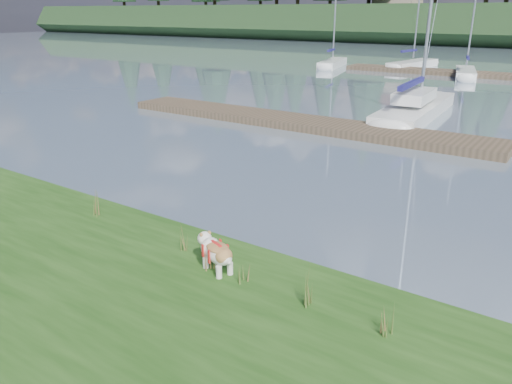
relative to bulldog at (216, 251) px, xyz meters
The scene contains 14 objects.
ground 32.65m from the bulldog, 92.36° to the left, with size 200.00×200.00×0.00m, color #7A8DA0.
bulldog is the anchor object (origin of this frame).
sailboat_main 16.94m from the bulldog, 96.71° to the left, with size 2.38×9.03×12.84m.
dock_near 12.80m from the bulldog, 114.71° to the left, with size 16.00×2.00×0.30m, color #4C3D2C.
sailboat_bg_0 36.03m from the bulldog, 113.21° to the left, with size 2.76×6.52×9.47m.
sailboat_bg_1 37.09m from the bulldog, 102.94° to the left, with size 2.46×7.18×10.62m.
sailboat_bg_2 32.37m from the bulldog, 96.33° to the left, with size 2.70×6.31×9.52m.
weed_0 0.98m from the bulldog, 169.27° to the left, with size 0.17×0.14×0.54m.
weed_1 0.14m from the bulldog, 138.06° to the right, with size 0.17×0.14×0.54m.
weed_2 1.72m from the bulldog, ahead, with size 0.17×0.14×0.72m.
weed_3 3.51m from the bulldog, behind, with size 0.17×0.14×0.60m.
weed_4 0.64m from the bulldog, ahead, with size 0.17×0.14×0.36m.
weed_5 2.91m from the bulldog, ahead, with size 0.17×0.14×0.49m.
mud_lip 1.79m from the bulldog, 142.95° to the left, with size 60.00×0.50×0.14m, color #33281C.
Camera 1 is at (5.97, -8.20, 4.34)m, focal length 35.00 mm.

